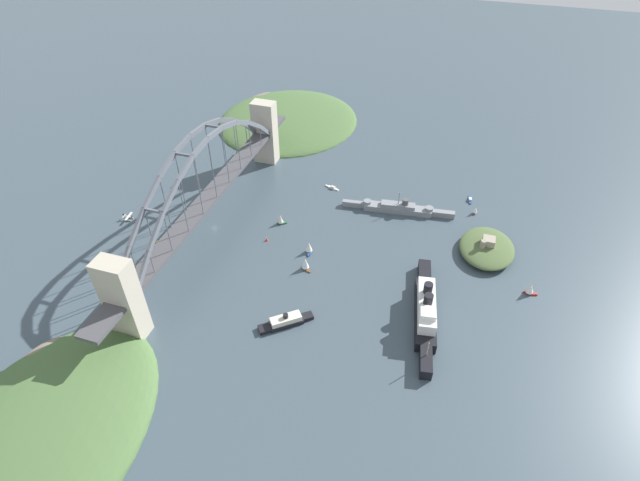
% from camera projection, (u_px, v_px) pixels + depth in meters
% --- Properties ---
extents(ground_plane, '(1400.00, 1400.00, 0.00)m').
position_uv_depth(ground_plane, '(214.00, 228.00, 355.95)').
color(ground_plane, '#3D4C56').
extents(harbor_arch_bridge, '(260.66, 18.76, 73.87)m').
position_uv_depth(harbor_arch_bridge, '(209.00, 195.00, 337.56)').
color(harbor_arch_bridge, '#BCB29E').
rests_on(harbor_arch_bridge, ground).
extents(headland_west_shore, '(147.12, 134.18, 16.08)m').
position_uv_depth(headland_west_shore, '(287.00, 120.00, 489.14)').
color(headland_west_shore, '#476638').
rests_on(headland_west_shore, ground).
extents(headland_east_shore, '(151.14, 97.51, 23.78)m').
position_uv_depth(headland_east_shore, '(31.00, 445.00, 229.86)').
color(headland_east_shore, '#476638').
rests_on(headland_east_shore, ground).
extents(ocean_liner, '(87.48, 20.39, 20.68)m').
position_uv_depth(ocean_liner, '(426.00, 309.00, 286.52)').
color(ocean_liner, black).
rests_on(ocean_liner, ground).
extents(naval_cruiser, '(14.15, 83.51, 17.04)m').
position_uv_depth(naval_cruiser, '(399.00, 208.00, 369.34)').
color(naval_cruiser, gray).
rests_on(naval_cruiser, ground).
extents(harbor_ferry_steamer, '(24.83, 29.03, 8.15)m').
position_uv_depth(harbor_ferry_steamer, '(286.00, 321.00, 284.74)').
color(harbor_ferry_steamer, black).
rests_on(harbor_ferry_steamer, ground).
extents(fort_island_mid_harbor, '(46.00, 36.25, 12.70)m').
position_uv_depth(fort_island_mid_harbor, '(487.00, 248.00, 332.79)').
color(fort_island_mid_harbor, '#4C6038').
rests_on(fort_island_mid_harbor, ground).
extents(seaplane_taxiing_near_bridge, '(8.28, 10.33, 4.89)m').
position_uv_depth(seaplane_taxiing_near_bridge, '(163.00, 244.00, 338.47)').
color(seaplane_taxiing_near_bridge, '#B7B7B2').
rests_on(seaplane_taxiing_near_bridge, ground).
extents(seaplane_second_in_formation, '(9.98, 7.29, 4.85)m').
position_uv_depth(seaplane_second_in_formation, '(128.00, 218.00, 362.25)').
color(seaplane_second_in_formation, '#B7B7B2').
rests_on(seaplane_second_in_formation, ground).
extents(small_boat_0, '(6.90, 8.03, 10.16)m').
position_uv_depth(small_boat_0, '(305.00, 263.00, 319.70)').
color(small_boat_0, brown).
rests_on(small_boat_0, ground).
extents(small_boat_1, '(4.61, 8.32, 9.55)m').
position_uv_depth(small_boat_1, '(530.00, 288.00, 302.44)').
color(small_boat_1, '#B2231E').
rests_on(small_boat_1, ground).
extents(small_boat_2, '(5.41, 7.32, 8.70)m').
position_uv_depth(small_boat_2, '(281.00, 219.00, 357.25)').
color(small_boat_2, '#2D6B3D').
rests_on(small_boat_2, ground).
extents(small_boat_3, '(8.16, 5.32, 9.58)m').
position_uv_depth(small_boat_3, '(309.00, 247.00, 332.57)').
color(small_boat_3, '#234C8C').
rests_on(small_boat_3, ground).
extents(small_boat_4, '(11.43, 3.38, 2.19)m').
position_uv_depth(small_boat_4, '(470.00, 200.00, 381.98)').
color(small_boat_4, '#234C8C').
rests_on(small_boat_4, ground).
extents(small_boat_5, '(5.37, 12.23, 2.11)m').
position_uv_depth(small_boat_5, '(332.00, 188.00, 394.83)').
color(small_boat_5, silver).
rests_on(small_boat_5, ground).
extents(small_boat_6, '(6.07, 3.77, 6.80)m').
position_uv_depth(small_boat_6, '(475.00, 210.00, 367.13)').
color(small_boat_6, brown).
rests_on(small_boat_6, ground).
extents(channel_marker_buoy, '(2.20, 2.20, 2.75)m').
position_uv_depth(channel_marker_buoy, '(267.00, 239.00, 344.04)').
color(channel_marker_buoy, red).
rests_on(channel_marker_buoy, ground).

